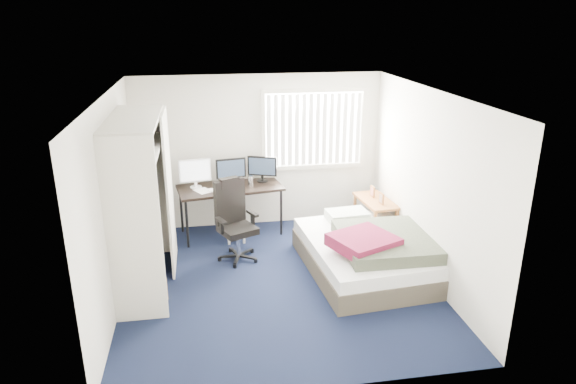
% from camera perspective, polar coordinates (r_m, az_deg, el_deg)
% --- Properties ---
extents(ground, '(4.20, 4.20, 0.00)m').
position_cam_1_polar(ground, '(6.95, -1.06, -9.97)').
color(ground, black).
rests_on(ground, ground).
extents(room_shell, '(4.20, 4.20, 4.20)m').
position_cam_1_polar(room_shell, '(6.35, -1.14, 2.00)').
color(room_shell, silver).
rests_on(room_shell, ground).
extents(window_assembly, '(1.72, 0.09, 1.32)m').
position_cam_1_polar(window_assembly, '(8.43, 2.89, 6.97)').
color(window_assembly, white).
rests_on(window_assembly, ground).
extents(closet, '(0.64, 1.84, 2.22)m').
position_cam_1_polar(closet, '(6.64, -15.91, 0.59)').
color(closet, beige).
rests_on(closet, ground).
extents(desk, '(1.72, 1.00, 1.26)m').
position_cam_1_polar(desk, '(8.18, -6.49, 0.80)').
color(desk, black).
rests_on(desk, ground).
extents(office_chair, '(0.74, 0.74, 1.19)m').
position_cam_1_polar(office_chair, '(7.46, -5.90, -4.04)').
color(office_chair, black).
rests_on(office_chair, ground).
extents(footstool, '(0.32, 0.26, 0.26)m').
position_cam_1_polar(footstool, '(8.05, -5.81, -4.21)').
color(footstool, white).
rests_on(footstool, ground).
extents(nightstand, '(0.52, 0.92, 0.78)m').
position_cam_1_polar(nightstand, '(8.24, 9.70, -1.30)').
color(nightstand, brown).
rests_on(nightstand, ground).
extents(bed, '(1.73, 2.20, 0.68)m').
position_cam_1_polar(bed, '(7.19, 8.88, -6.58)').
color(bed, '#463E32').
rests_on(bed, ground).
extents(pine_box, '(0.44, 0.37, 0.29)m').
position_cam_1_polar(pine_box, '(6.77, -15.09, -10.11)').
color(pine_box, tan).
rests_on(pine_box, ground).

